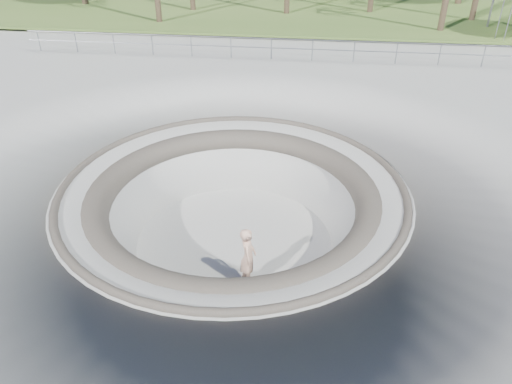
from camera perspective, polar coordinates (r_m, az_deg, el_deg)
ground at (r=14.65m, az=-2.66°, el=0.49°), size 180.00×180.00×0.00m
skate_bowl at (r=15.68m, az=-2.49°, el=-5.22°), size 14.00×14.00×4.10m
distant_hills at (r=71.03m, az=8.51°, el=19.76°), size 103.20×45.00×28.60m
safety_railing at (r=25.37m, az=1.77°, el=16.07°), size 25.00×0.06×1.03m
skateboard at (r=14.09m, az=-0.88°, el=-10.30°), size 0.87×0.52×0.09m
skater at (r=13.49m, az=-0.91°, el=-7.42°), size 0.50×0.70×1.80m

